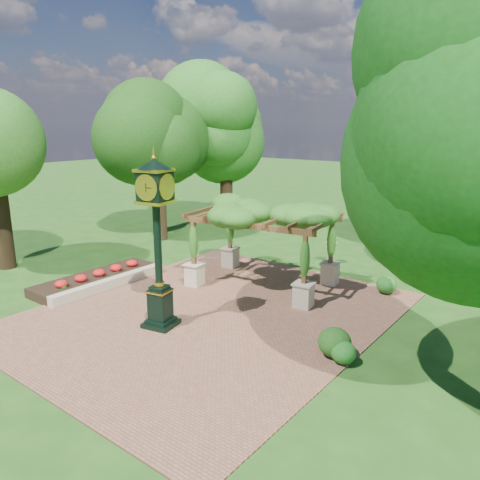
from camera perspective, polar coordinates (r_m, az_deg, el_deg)
The scene contains 13 objects.
ground at distance 14.84m, azimuth -6.01°, elevation -10.15°, with size 120.00×120.00×0.00m, color #1E4714.
brick_plaza at distance 15.50m, azimuth -3.43°, elevation -8.92°, with size 10.00×12.00×0.04m, color brown.
border_wall at distance 18.32m, azimuth -15.46°, elevation -5.14°, with size 0.35×5.00×0.40m, color #C6B793.
flower_bed at distance 19.03m, azimuth -17.10°, elevation -4.60°, with size 1.50×5.00×0.36m, color red.
pedestal_clock at distance 13.80m, azimuth -10.10°, elevation 1.35°, with size 1.20×1.20×5.16m.
pergola at distance 17.39m, azimuth 2.83°, elevation 2.81°, with size 5.57×3.93×3.25m.
sundial at distance 21.03m, azimuth 11.01°, elevation -1.72°, with size 0.60×0.60×0.99m.
shrub_front at distance 12.65m, azimuth 12.49°, elevation -13.24°, with size 0.66×0.66×0.59m, color #1F611B.
shrub_mid at distance 12.89m, azimuth 11.46°, elevation -12.13°, with size 0.88×0.88×0.80m, color #1F4C15.
shrub_back at distance 17.85m, azimuth 17.42°, elevation -5.21°, with size 0.74×0.74×0.66m, color #22631C.
tree_west_near at distance 24.74m, azimuth -10.00°, elevation 11.44°, with size 4.39×4.39×7.30m.
tree_west_far at distance 27.40m, azimuth -1.73°, elevation 13.97°, with size 4.78×4.78×8.76m.
tree_north at distance 24.39m, azimuth 23.01°, elevation 10.98°, with size 5.25×5.25×7.58m.
Camera 1 is at (9.43, -9.71, 6.08)m, focal length 35.00 mm.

